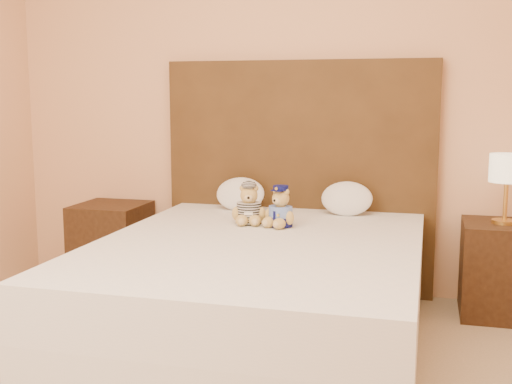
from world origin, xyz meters
TOP-DOWN VIEW (x-y plane):
  - bed at (0.00, 1.20)m, footprint 1.60×2.00m
  - headboard at (0.00, 2.21)m, footprint 1.75×0.08m
  - nightstand_left at (-1.25, 2.00)m, footprint 0.45×0.45m
  - nightstand_right at (1.25, 2.00)m, footprint 0.45×0.45m
  - lamp at (1.25, 2.00)m, footprint 0.20×0.20m
  - teddy_police at (0.03, 1.57)m, footprint 0.25×0.25m
  - teddy_prisoner at (-0.16, 1.60)m, footprint 0.24×0.24m
  - pillow_left at (-0.34, 2.03)m, footprint 0.32×0.21m
  - pillow_right at (0.34, 2.03)m, footprint 0.31×0.20m

SIDE VIEW (x-z plane):
  - nightstand_left at x=-1.25m, z-range 0.00..0.55m
  - nightstand_right at x=1.25m, z-range 0.00..0.55m
  - bed at x=0.00m, z-range 0.00..0.55m
  - pillow_right at x=0.34m, z-range 0.55..0.77m
  - pillow_left at x=-0.34m, z-range 0.55..0.77m
  - teddy_prisoner at x=-0.16m, z-range 0.55..0.78m
  - teddy_police at x=0.03m, z-range 0.55..0.78m
  - headboard at x=0.00m, z-range 0.00..1.50m
  - lamp at x=1.25m, z-range 0.65..1.05m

